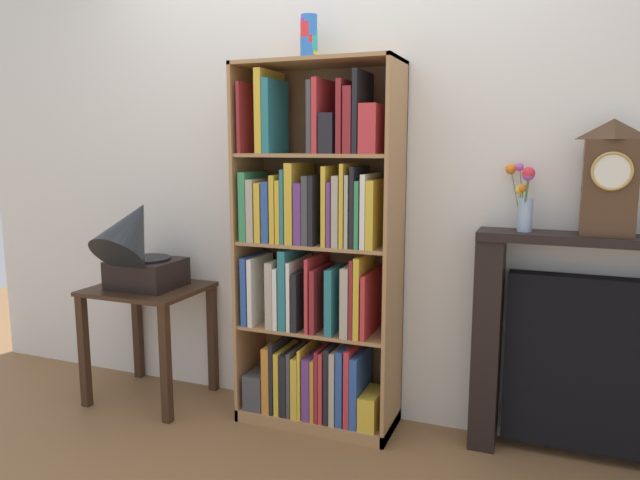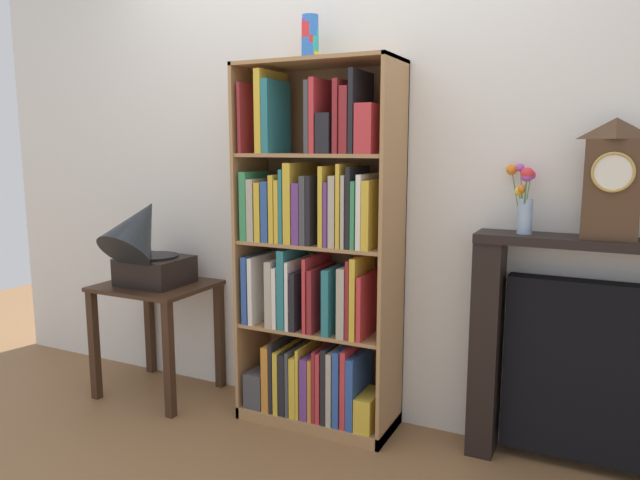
{
  "view_description": "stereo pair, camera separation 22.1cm",
  "coord_description": "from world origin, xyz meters",
  "px_view_note": "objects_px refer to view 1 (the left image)",
  "views": [
    {
      "loc": [
        1.06,
        -2.53,
        1.39
      ],
      "look_at": [
        0.01,
        0.11,
        0.94
      ],
      "focal_mm": 33.07,
      "sensor_mm": 36.0,
      "label": 1
    },
    {
      "loc": [
        1.26,
        -2.44,
        1.39
      ],
      "look_at": [
        0.01,
        0.11,
        0.94
      ],
      "focal_mm": 33.07,
      "sensor_mm": 36.0,
      "label": 2
    }
  ],
  "objects_px": {
    "gramophone": "(137,246)",
    "mantel_clock": "(610,178)",
    "bookshelf": "(317,270)",
    "flower_vase": "(524,195)",
    "cup_stack": "(309,39)",
    "fireplace_mantel": "(611,355)",
    "side_table_left": "(149,313)"
  },
  "relations": [
    {
      "from": "side_table_left",
      "to": "gramophone",
      "type": "height_order",
      "value": "gramophone"
    },
    {
      "from": "bookshelf",
      "to": "cup_stack",
      "type": "bearing_deg",
      "value": 138.3
    },
    {
      "from": "bookshelf",
      "to": "gramophone",
      "type": "height_order",
      "value": "bookshelf"
    },
    {
      "from": "bookshelf",
      "to": "side_table_left",
      "type": "bearing_deg",
      "value": -175.85
    },
    {
      "from": "bookshelf",
      "to": "flower_vase",
      "type": "relative_size",
      "value": 6.01
    },
    {
      "from": "bookshelf",
      "to": "mantel_clock",
      "type": "relative_size",
      "value": 3.71
    },
    {
      "from": "side_table_left",
      "to": "flower_vase",
      "type": "relative_size",
      "value": 2.14
    },
    {
      "from": "cup_stack",
      "to": "fireplace_mantel",
      "type": "xyz_separation_m",
      "value": [
        1.39,
        0.04,
        -1.4
      ]
    },
    {
      "from": "side_table_left",
      "to": "gramophone",
      "type": "bearing_deg",
      "value": -90.0
    },
    {
      "from": "cup_stack",
      "to": "gramophone",
      "type": "distance_m",
      "value": 1.38
    },
    {
      "from": "gramophone",
      "to": "bookshelf",
      "type": "bearing_deg",
      "value": 8.41
    },
    {
      "from": "gramophone",
      "to": "fireplace_mantel",
      "type": "height_order",
      "value": "gramophone"
    },
    {
      "from": "gramophone",
      "to": "flower_vase",
      "type": "height_order",
      "value": "flower_vase"
    },
    {
      "from": "side_table_left",
      "to": "fireplace_mantel",
      "type": "height_order",
      "value": "fireplace_mantel"
    },
    {
      "from": "mantel_clock",
      "to": "flower_vase",
      "type": "height_order",
      "value": "mantel_clock"
    },
    {
      "from": "gramophone",
      "to": "fireplace_mantel",
      "type": "distance_m",
      "value": 2.34
    },
    {
      "from": "side_table_left",
      "to": "mantel_clock",
      "type": "xyz_separation_m",
      "value": [
        2.24,
        0.15,
        0.77
      ]
    },
    {
      "from": "bookshelf",
      "to": "fireplace_mantel",
      "type": "xyz_separation_m",
      "value": [
        1.33,
        0.1,
        -0.29
      ]
    },
    {
      "from": "cup_stack",
      "to": "bookshelf",
      "type": "bearing_deg",
      "value": -41.7
    },
    {
      "from": "bookshelf",
      "to": "gramophone",
      "type": "bearing_deg",
      "value": -171.59
    },
    {
      "from": "bookshelf",
      "to": "flower_vase",
      "type": "bearing_deg",
      "value": 4.48
    },
    {
      "from": "gramophone",
      "to": "mantel_clock",
      "type": "xyz_separation_m",
      "value": [
        2.24,
        0.22,
        0.39
      ]
    },
    {
      "from": "cup_stack",
      "to": "flower_vase",
      "type": "bearing_deg",
      "value": 1.03
    },
    {
      "from": "side_table_left",
      "to": "flower_vase",
      "type": "distance_m",
      "value": 2.04
    },
    {
      "from": "bookshelf",
      "to": "mantel_clock",
      "type": "distance_m",
      "value": 1.36
    },
    {
      "from": "gramophone",
      "to": "mantel_clock",
      "type": "relative_size",
      "value": 1.15
    },
    {
      "from": "side_table_left",
      "to": "mantel_clock",
      "type": "relative_size",
      "value": 1.32
    },
    {
      "from": "side_table_left",
      "to": "bookshelf",
      "type": "bearing_deg",
      "value": 4.15
    },
    {
      "from": "gramophone",
      "to": "flower_vase",
      "type": "xyz_separation_m",
      "value": [
        1.91,
        0.22,
        0.31
      ]
    },
    {
      "from": "cup_stack",
      "to": "flower_vase",
      "type": "height_order",
      "value": "cup_stack"
    },
    {
      "from": "cup_stack",
      "to": "gramophone",
      "type": "xyz_separation_m",
      "value": [
        -0.91,
        -0.2,
        -1.02
      ]
    },
    {
      "from": "gramophone",
      "to": "cup_stack",
      "type": "bearing_deg",
      "value": 12.4
    }
  ]
}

